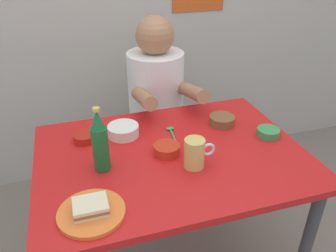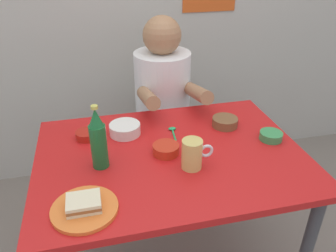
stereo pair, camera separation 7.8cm
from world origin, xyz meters
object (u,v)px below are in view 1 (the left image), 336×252
(person_seated, at_px, (156,88))
(sandwich, at_px, (91,207))
(dip_bowl_green, at_px, (268,132))
(stool, at_px, (157,148))
(dining_table, at_px, (171,170))
(beer_bottle, at_px, (100,142))
(plate_orange, at_px, (92,213))
(beer_mug, at_px, (195,153))

(person_seated, relative_size, sandwich, 6.54)
(person_seated, relative_size, dip_bowl_green, 7.20)
(stool, bearing_deg, dining_table, -99.48)
(dining_table, relative_size, beer_bottle, 4.20)
(sandwich, xyz_separation_m, dip_bowl_green, (0.81, 0.27, -0.01))
(dip_bowl_green, bearing_deg, beer_bottle, -177.76)
(beer_bottle, bearing_deg, dip_bowl_green, 2.24)
(plate_orange, bearing_deg, stool, 62.72)
(stool, xyz_separation_m, plate_orange, (-0.46, -0.89, 0.40))
(dining_table, distance_m, beer_mug, 0.20)
(sandwich, bearing_deg, dining_table, 36.50)
(person_seated, xyz_separation_m, sandwich, (-0.46, -0.88, 0.01))
(person_seated, height_order, sandwich, person_seated)
(plate_orange, xyz_separation_m, beer_bottle, (0.07, 0.24, 0.11))
(sandwich, relative_size, beer_mug, 0.87)
(sandwich, distance_m, beer_mug, 0.44)
(dip_bowl_green, bearing_deg, plate_orange, -161.80)
(stool, height_order, beer_bottle, beer_bottle)
(dining_table, bearing_deg, plate_orange, -143.50)
(dining_table, height_order, beer_bottle, beer_bottle)
(stool, relative_size, beer_mug, 3.57)
(stool, height_order, plate_orange, plate_orange)
(dining_table, xyz_separation_m, stool, (0.11, 0.63, -0.30))
(stool, relative_size, beer_bottle, 1.72)
(person_seated, xyz_separation_m, dip_bowl_green, (0.35, -0.61, -0.01))
(beer_mug, xyz_separation_m, dip_bowl_green, (0.40, 0.12, -0.04))
(stool, height_order, dip_bowl_green, dip_bowl_green)
(person_seated, height_order, dip_bowl_green, person_seated)
(dining_table, bearing_deg, stool, 80.52)
(person_seated, xyz_separation_m, beer_mug, (-0.05, -0.73, 0.03))
(dining_table, distance_m, sandwich, 0.46)
(stool, relative_size, sandwich, 4.09)
(dining_table, distance_m, stool, 0.70)
(beer_bottle, bearing_deg, plate_orange, -105.91)
(sandwich, height_order, beer_mug, beer_mug)
(sandwich, bearing_deg, plate_orange, 180.00)
(sandwich, bearing_deg, beer_mug, 19.71)
(person_seated, height_order, beer_mug, person_seated)
(sandwich, xyz_separation_m, beer_mug, (0.41, 0.15, 0.03))
(stool, bearing_deg, beer_mug, -93.68)
(plate_orange, relative_size, beer_bottle, 0.84)
(person_seated, bearing_deg, beer_mug, -93.74)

